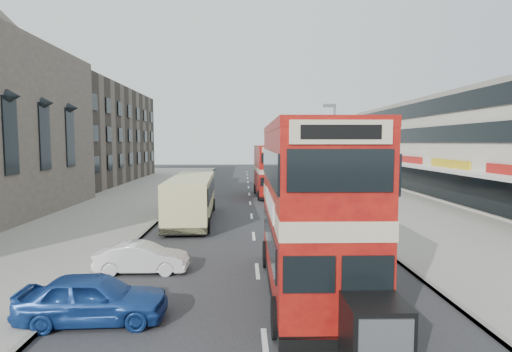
% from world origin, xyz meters
% --- Properties ---
extents(ground, '(160.00, 160.00, 0.00)m').
position_xyz_m(ground, '(0.00, 0.00, 0.00)').
color(ground, '#28282B').
rests_on(ground, ground).
extents(road_surface, '(12.00, 90.00, 0.01)m').
position_xyz_m(road_surface, '(0.00, 20.00, 0.01)').
color(road_surface, '#28282B').
rests_on(road_surface, ground).
extents(pavement_right, '(12.00, 90.00, 0.15)m').
position_xyz_m(pavement_right, '(12.00, 20.00, 0.07)').
color(pavement_right, gray).
rests_on(pavement_right, ground).
extents(pavement_left, '(12.00, 90.00, 0.15)m').
position_xyz_m(pavement_left, '(-12.00, 20.00, 0.07)').
color(pavement_left, gray).
rests_on(pavement_left, ground).
extents(kerb_left, '(0.20, 90.00, 0.16)m').
position_xyz_m(kerb_left, '(-6.10, 20.00, 0.07)').
color(kerb_left, gray).
rests_on(kerb_left, ground).
extents(kerb_right, '(0.20, 90.00, 0.16)m').
position_xyz_m(kerb_right, '(6.10, 20.00, 0.07)').
color(kerb_right, gray).
rests_on(kerb_right, ground).
extents(brick_terrace, '(14.00, 28.00, 12.00)m').
position_xyz_m(brick_terrace, '(-22.00, 38.00, 6.00)').
color(brick_terrace, '#66594C').
rests_on(brick_terrace, ground).
extents(commercial_row, '(9.90, 46.20, 9.30)m').
position_xyz_m(commercial_row, '(19.95, 22.00, 4.70)').
color(commercial_row, beige).
rests_on(commercial_row, ground).
extents(street_lamp, '(1.00, 0.20, 8.12)m').
position_xyz_m(street_lamp, '(6.52, 18.00, 4.78)').
color(street_lamp, slate).
rests_on(street_lamp, ground).
extents(bus_main, '(2.86, 10.12, 5.56)m').
position_xyz_m(bus_main, '(1.71, -0.33, 2.93)').
color(bus_main, black).
rests_on(bus_main, ground).
extents(bus_second, '(2.62, 8.51, 4.67)m').
position_xyz_m(bus_second, '(1.84, 24.30, 2.46)').
color(bus_second, black).
rests_on(bus_second, ground).
extents(coach, '(2.96, 10.21, 2.68)m').
position_xyz_m(coach, '(-3.94, 12.50, 1.58)').
color(coach, black).
rests_on(coach, ground).
extents(car_left_near, '(4.21, 1.83, 1.41)m').
position_xyz_m(car_left_near, '(-4.82, -2.42, 0.71)').
color(car_left_near, navy).
rests_on(car_left_near, ground).
extents(car_left_front, '(3.59, 1.27, 1.18)m').
position_xyz_m(car_left_front, '(-4.55, 2.00, 0.59)').
color(car_left_front, white).
rests_on(car_left_front, ground).
extents(car_right_a, '(4.56, 2.18, 1.28)m').
position_xyz_m(car_right_a, '(5.10, 15.05, 0.64)').
color(car_right_a, '#A81026').
rests_on(car_right_a, ground).
extents(car_right_b, '(4.90, 2.32, 1.35)m').
position_xyz_m(car_right_b, '(5.22, 21.81, 0.68)').
color(car_right_b, '#B75812').
rests_on(car_right_b, ground).
extents(car_right_c, '(3.85, 1.55, 1.31)m').
position_xyz_m(car_right_c, '(4.55, 30.89, 0.65)').
color(car_right_c, '#5678AC').
rests_on(car_right_c, ground).
extents(pedestrian_near, '(0.69, 0.68, 1.57)m').
position_xyz_m(pedestrian_near, '(8.62, 12.30, 0.93)').
color(pedestrian_near, gray).
rests_on(pedestrian_near, pavement_right).
extents(pedestrian_far, '(1.10, 0.83, 1.73)m').
position_xyz_m(pedestrian_far, '(8.95, 28.28, 1.01)').
color(pedestrian_far, gray).
rests_on(pedestrian_far, pavement_right).
extents(cyclist, '(0.75, 1.85, 2.23)m').
position_xyz_m(cyclist, '(4.30, 22.83, 0.76)').
color(cyclist, gray).
rests_on(cyclist, ground).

